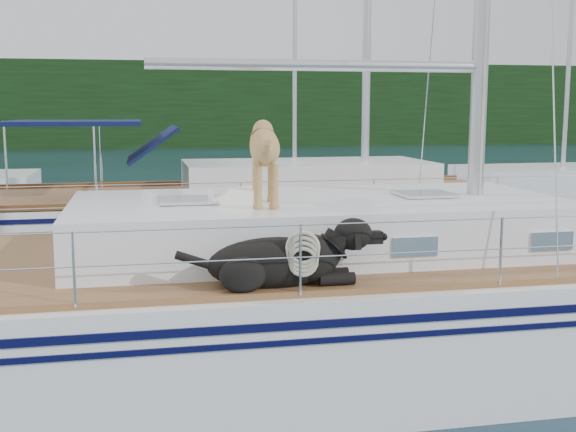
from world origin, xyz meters
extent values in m
plane|color=black|center=(0.00, 0.00, 0.00)|extent=(120.00, 120.00, 0.00)
cube|color=black|center=(0.00, 45.00, 3.00)|extent=(90.00, 3.00, 6.00)
cube|color=#595147|center=(0.00, 46.20, 0.60)|extent=(92.00, 1.00, 1.20)
cube|color=white|center=(0.00, 0.00, 0.50)|extent=(12.00, 3.80, 1.40)
cube|color=brown|center=(0.00, 0.00, 1.23)|extent=(11.52, 3.50, 0.06)
cube|color=white|center=(0.80, 0.00, 1.54)|extent=(5.20, 2.50, 0.55)
cylinder|color=silver|center=(0.80, 0.00, 3.21)|extent=(3.60, 0.12, 0.12)
cylinder|color=silver|center=(0.00, -1.75, 1.82)|extent=(10.56, 0.01, 0.01)
cylinder|color=silver|center=(0.00, 1.75, 1.82)|extent=(10.56, 0.01, 0.01)
cube|color=blue|center=(-1.21, 1.05, 1.28)|extent=(0.67, 0.50, 0.05)
cube|color=white|center=(-0.12, -0.01, 1.87)|extent=(0.50, 0.42, 0.12)
torus|color=beige|center=(0.23, -1.70, 1.62)|extent=(0.38, 0.18, 0.36)
cube|color=white|center=(0.98, 6.46, 0.45)|extent=(11.00, 3.50, 1.30)
cube|color=brown|center=(0.98, 6.46, 1.10)|extent=(10.56, 3.29, 0.06)
cube|color=white|center=(2.18, 6.46, 1.45)|extent=(4.80, 2.30, 0.55)
cube|color=#0D1239|center=(-2.22, 6.46, 2.50)|extent=(2.40, 2.30, 0.08)
cube|color=white|center=(4.00, 16.00, 0.40)|extent=(7.20, 3.00, 1.10)
cylinder|color=silver|center=(4.00, 16.00, 6.00)|extent=(0.14, 0.14, 11.00)
cube|color=white|center=(12.00, 13.00, 0.40)|extent=(6.40, 3.00, 1.10)
cylinder|color=silver|center=(12.00, 13.00, 6.00)|extent=(0.14, 0.14, 11.00)
camera|label=1|loc=(-1.08, -7.43, 2.77)|focal=45.00mm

